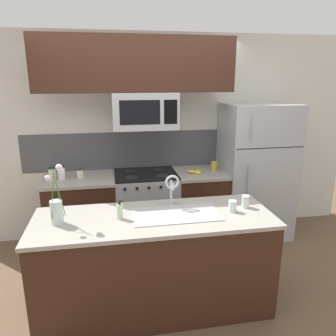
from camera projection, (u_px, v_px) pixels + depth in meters
ground_plane at (157, 282)px, 3.42m from camera, size 10.00×10.00×0.00m
rear_partition at (165, 137)px, 4.33m from camera, size 5.20×0.10×2.60m
splash_band at (143, 150)px, 4.26m from camera, size 3.01×0.01×0.48m
back_counter_left at (83, 213)px, 4.01m from camera, size 0.85×0.65×0.91m
back_counter_right at (199, 205)px, 4.26m from camera, size 0.65×0.65×0.91m
stove_range at (146, 208)px, 4.14m from camera, size 0.76×0.64×0.93m
microwave at (145, 111)px, 3.79m from camera, size 0.74×0.40×0.42m
upper_cabinet_band at (135, 64)px, 3.61m from camera, size 2.20×0.34×0.60m
refrigerator at (255, 171)px, 4.30m from camera, size 0.88×0.74×1.75m
storage_jar_tall at (52, 174)px, 3.81m from camera, size 0.08×0.08×0.15m
storage_jar_medium at (61, 173)px, 3.82m from camera, size 0.09×0.09×0.16m
storage_jar_short at (80, 173)px, 3.89m from camera, size 0.08×0.08×0.11m
banana_bunch at (195, 172)px, 4.06m from camera, size 0.19×0.16×0.08m
coffee_tin at (214, 166)px, 4.21m from camera, size 0.08×0.08×0.11m
island_counter at (155, 263)px, 2.95m from camera, size 2.07×0.76×0.91m
kitchen_sink at (176, 222)px, 2.88m from camera, size 0.76×0.40×0.16m
sink_faucet at (172, 186)px, 2.99m from camera, size 0.14×0.14×0.31m
dish_soap_bottle at (120, 211)px, 2.76m from camera, size 0.06×0.05×0.16m
drinking_glass at (232, 206)px, 2.91m from camera, size 0.07×0.07×0.10m
spare_glass at (245, 202)px, 3.00m from camera, size 0.07×0.07×0.11m
flower_vase at (57, 209)px, 2.65m from camera, size 0.14×0.12×0.50m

